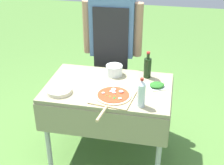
{
  "coord_description": "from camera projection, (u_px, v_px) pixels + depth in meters",
  "views": [
    {
      "loc": [
        0.54,
        -2.43,
        2.2
      ],
      "look_at": [
        0.03,
        0.0,
        0.85
      ],
      "focal_mm": 50.0,
      "sensor_mm": 36.0,
      "label": 1
    }
  ],
  "objects": [
    {
      "name": "mixing_tub",
      "position": [
        114.0,
        70.0,
        3.03
      ],
      "size": [
        0.16,
        0.16,
        0.1
      ],
      "primitive_type": "cylinder",
      "color": "silver",
      "rests_on": "prep_table"
    },
    {
      "name": "water_bottle",
      "position": [
        141.0,
        93.0,
        2.5
      ],
      "size": [
        0.07,
        0.07,
        0.26
      ],
      "color": "silver",
      "rests_on": "prep_table"
    },
    {
      "name": "ground_plane",
      "position": [
        109.0,
        153.0,
        3.24
      ],
      "size": [
        12.0,
        12.0,
        0.0
      ],
      "primitive_type": "plane",
      "color": "#517F38"
    },
    {
      "name": "plate_stack",
      "position": [
        59.0,
        91.0,
        2.74
      ],
      "size": [
        0.22,
        0.22,
        0.03
      ],
      "color": "beige",
      "rests_on": "prep_table"
    },
    {
      "name": "pizza_on_peel",
      "position": [
        113.0,
        96.0,
        2.67
      ],
      "size": [
        0.38,
        0.57,
        0.05
      ],
      "rotation": [
        0.0,
        0.0,
        -0.14
      ],
      "color": "#D1B27F",
      "rests_on": "prep_table"
    },
    {
      "name": "person_cook",
      "position": [
        112.0,
        41.0,
        3.33
      ],
      "size": [
        0.64,
        0.22,
        1.69
      ],
      "rotation": [
        0.0,
        0.0,
        3.17
      ],
      "color": "#4C4C51",
      "rests_on": "ground"
    },
    {
      "name": "prep_table",
      "position": [
        109.0,
        96.0,
        2.91
      ],
      "size": [
        1.16,
        0.76,
        0.81
      ],
      "color": "gray",
      "rests_on": "ground"
    },
    {
      "name": "herb_container",
      "position": [
        157.0,
        85.0,
        2.83
      ],
      "size": [
        0.21,
        0.2,
        0.04
      ],
      "rotation": [
        0.0,
        0.0,
        0.48
      ],
      "color": "silver",
      "rests_on": "prep_table"
    },
    {
      "name": "oil_bottle",
      "position": [
        148.0,
        67.0,
        2.96
      ],
      "size": [
        0.07,
        0.07,
        0.26
      ],
      "color": "black",
      "rests_on": "prep_table"
    }
  ]
}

